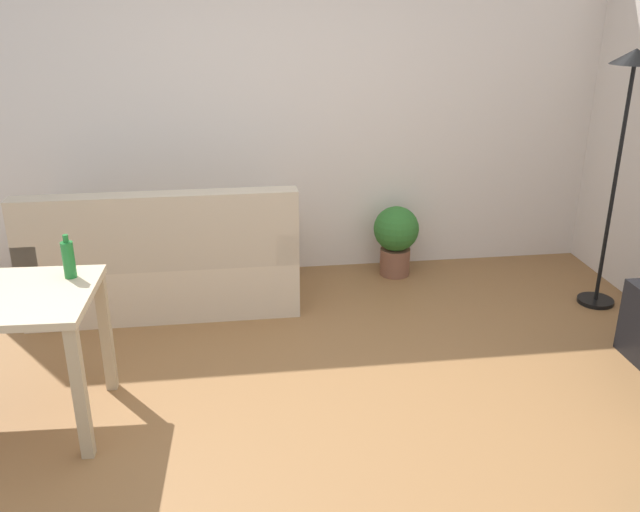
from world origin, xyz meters
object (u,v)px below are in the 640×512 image
(couch, at_px, (166,265))
(bottle_green, at_px, (69,259))
(potted_plant, at_px, (396,236))
(torchiere_lamp, at_px, (627,110))

(couch, height_order, bottle_green, bottle_green)
(potted_plant, distance_m, bottle_green, 2.69)
(bottle_green, bearing_deg, torchiere_lamp, 13.23)
(couch, relative_size, bottle_green, 7.94)
(potted_plant, bearing_deg, couch, -170.04)
(couch, distance_m, bottle_green, 1.40)
(torchiere_lamp, xyz_separation_m, potted_plant, (-1.35, 0.73, -1.08))
(couch, xyz_separation_m, torchiere_lamp, (3.13, -0.41, 1.11))
(potted_plant, height_order, bottle_green, bottle_green)
(couch, distance_m, torchiere_lamp, 3.35)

